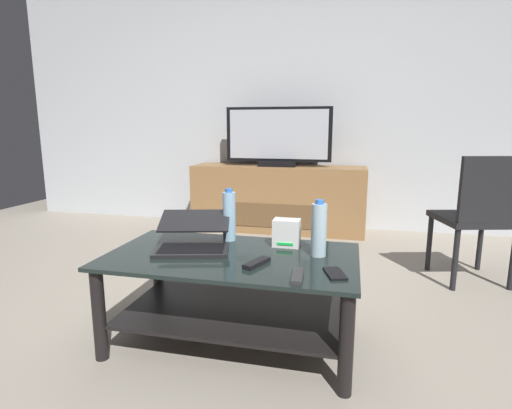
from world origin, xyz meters
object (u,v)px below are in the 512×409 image
Objects in this scene: water_bottle_near at (319,229)px; tv_remote at (298,276)px; laptop at (193,238)px; water_bottle_far at (229,216)px; media_cabinet at (278,198)px; television at (278,138)px; dining_chair at (479,213)px; router_box at (287,233)px; soundbar_remote at (257,263)px; cell_phone at (335,274)px; coffee_table at (233,282)px.

water_bottle_near reaches higher than tv_remote.
water_bottle_far reaches higher than laptop.
television is (0.00, -0.02, 0.61)m from media_cabinet.
router_box is at bearing -141.81° from dining_chair.
router_box reaches higher than soundbar_remote.
laptop reaches higher than soundbar_remote.
cell_phone is (0.71, -0.21, -0.05)m from laptop.
media_cabinet is 2.18m from laptop.
media_cabinet is 3.98× the size of laptop.
water_bottle_far is at bearing 173.33° from router_box.
water_bottle_near reaches higher than coffee_table.
dining_chair reaches higher than media_cabinet.
tv_remote is (0.53, -2.44, -0.48)m from television.
tv_remote is 1.00× the size of soundbar_remote.
cell_phone is at bearing -125.12° from dining_chair.
media_cabinet is 2.52m from tv_remote.
laptop is at bearing -161.77° from router_box.
water_bottle_far is at bearing -149.43° from dining_chair.
media_cabinet is 12.44× the size of cell_phone.
soundbar_remote is at bearing 155.47° from cell_phone.
coffee_table is 0.30m from laptop.
router_box is 0.33m from soundbar_remote.
cell_phone is 0.88× the size of soundbar_remote.
water_bottle_far is at bearing 127.75° from cell_phone.
water_bottle_far reaches higher than soundbar_remote.
water_bottle_near is 1.93× the size of cell_phone.
router_box is (0.23, 0.20, 0.21)m from coffee_table.
router_box is 0.52× the size of water_bottle_near.
water_bottle_far is (-0.49, 0.15, 0.01)m from water_bottle_near.
water_bottle_near is at bearing -34.33° from router_box.
television is 6.58× the size of soundbar_remote.
soundbar_remote is (0.37, -0.17, -0.05)m from laptop.
cell_phone is at bearing 24.86° from tv_remote.
tv_remote is at bearing -127.63° from dining_chair.
tv_remote and soundbar_remote have the same top height.
dining_chair reaches higher than water_bottle_near.
router_box is at bearing 108.17° from cell_phone.
laptop is at bearing -146.67° from dining_chair.
water_bottle_far is 0.71m from cell_phone.
laptop is 0.64m from tv_remote.
water_bottle_near is 0.51m from water_bottle_far.
water_bottle_near reaches higher than router_box.
water_bottle_far is 2.01× the size of cell_phone.
water_bottle_near is (0.62, 0.03, 0.07)m from laptop.
media_cabinet is 10.89× the size of tv_remote.
coffee_table is 0.37m from water_bottle_far.
media_cabinet is 2.37m from soundbar_remote.
router_box reaches higher than coffee_table.
router_box is 0.33m from water_bottle_far.
coffee_table is at bearing -85.33° from television.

